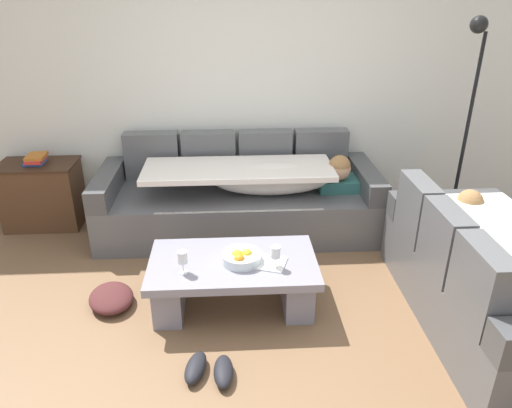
{
  "coord_description": "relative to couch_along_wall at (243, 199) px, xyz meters",
  "views": [
    {
      "loc": [
        -0.15,
        -2.47,
        2.18
      ],
      "look_at": [
        0.05,
        1.02,
        0.55
      ],
      "focal_mm": 33.41,
      "sensor_mm": 36.0,
      "label": 1
    }
  ],
  "objects": [
    {
      "name": "book_stack_on_cabinet",
      "position": [
        -1.93,
        0.22,
        0.36
      ],
      "size": [
        0.2,
        0.23,
        0.09
      ],
      "color": "#2D569E",
      "rests_on": "side_cabinet"
    },
    {
      "name": "pair_of_shoes",
      "position": [
        -0.27,
        -1.89,
        -0.28
      ],
      "size": [
        0.32,
        0.32,
        0.09
      ],
      "color": "black",
      "rests_on": "ground_plane"
    },
    {
      "name": "wine_glass_near_left",
      "position": [
        -0.46,
        -1.32,
        0.17
      ],
      "size": [
        0.07,
        0.07,
        0.17
      ],
      "color": "silver",
      "rests_on": "coffee_table"
    },
    {
      "name": "ground_plane",
      "position": [
        0.03,
        -1.63,
        -0.33
      ],
      "size": [
        14.0,
        14.0,
        0.0
      ],
      "primitive_type": "plane",
      "color": "brown"
    },
    {
      "name": "fruit_bowl",
      "position": [
        -0.06,
        -1.21,
        0.09
      ],
      "size": [
        0.28,
        0.28,
        0.1
      ],
      "color": "silver",
      "rests_on": "coffee_table"
    },
    {
      "name": "back_wall",
      "position": [
        0.03,
        0.52,
        1.02
      ],
      "size": [
        9.0,
        0.1,
        2.7
      ],
      "primitive_type": "cube",
      "color": "silver",
      "rests_on": "ground_plane"
    },
    {
      "name": "floor_lamp",
      "position": [
        1.95,
        -0.13,
        0.79
      ],
      "size": [
        0.33,
        0.31,
        1.95
      ],
      "color": "black",
      "rests_on": "ground_plane"
    },
    {
      "name": "open_magazine",
      "position": [
        0.11,
        -1.23,
        0.06
      ],
      "size": [
        0.33,
        0.29,
        0.01
      ],
      "primitive_type": "cube",
      "rotation": [
        0.0,
        0.0,
        -0.32
      ],
      "color": "white",
      "rests_on": "coffee_table"
    },
    {
      "name": "side_cabinet",
      "position": [
        -1.94,
        0.22,
        -0.01
      ],
      "size": [
        0.72,
        0.44,
        0.64
      ],
      "color": "#4F311E",
      "rests_on": "ground_plane"
    },
    {
      "name": "coffee_table",
      "position": [
        -0.12,
        -1.19,
        -0.09
      ],
      "size": [
        1.2,
        0.68,
        0.38
      ],
      "color": "gray",
      "rests_on": "ground_plane"
    },
    {
      "name": "wine_glass_near_right",
      "position": [
        0.18,
        -1.29,
        0.17
      ],
      "size": [
        0.07,
        0.07,
        0.17
      ],
      "color": "silver",
      "rests_on": "coffee_table"
    },
    {
      "name": "crumpled_garment",
      "position": [
        -1.02,
        -1.14,
        -0.27
      ],
      "size": [
        0.43,
        0.48,
        0.12
      ],
      "primitive_type": "ellipsoid",
      "rotation": [
        0.0,
        0.0,
        1.89
      ],
      "color": "#4C2323",
      "rests_on": "ground_plane"
    },
    {
      "name": "couch_along_wall",
      "position": [
        0.0,
        0.0,
        0.0
      ],
      "size": [
        2.57,
        0.92,
        0.88
      ],
      "color": "#565658",
      "rests_on": "ground_plane"
    },
    {
      "name": "couch_near_window",
      "position": [
        1.63,
        -1.46,
        0.01
      ],
      "size": [
        0.92,
        1.82,
        0.88
      ],
      "rotation": [
        0.0,
        0.0,
        1.57
      ],
      "color": "#565658",
      "rests_on": "ground_plane"
    }
  ]
}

